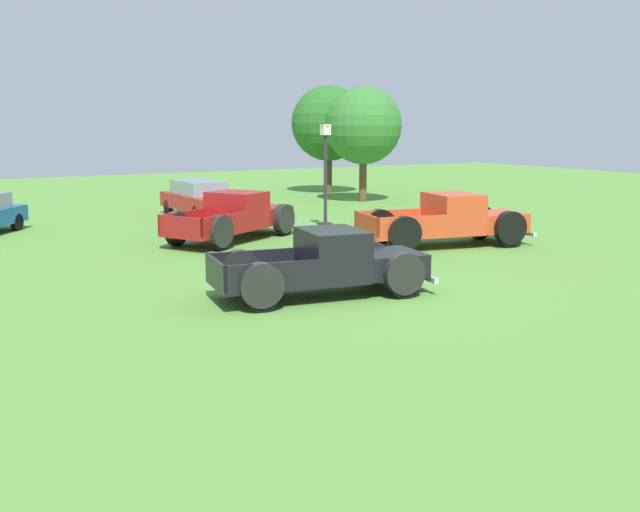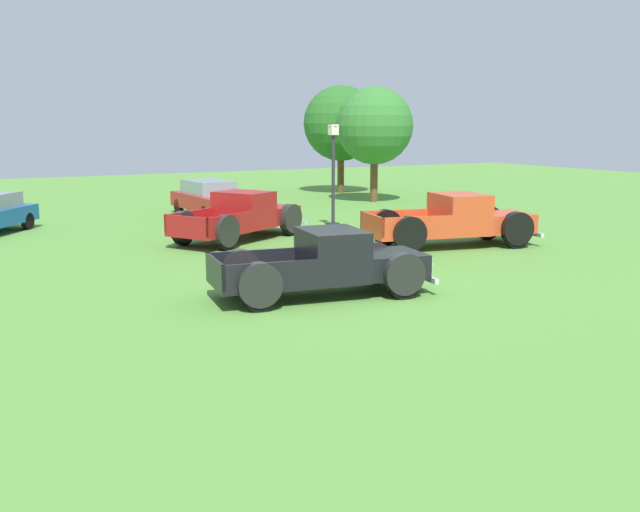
{
  "view_description": "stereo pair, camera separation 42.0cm",
  "coord_description": "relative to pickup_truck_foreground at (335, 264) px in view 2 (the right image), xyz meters",
  "views": [
    {
      "loc": [
        -8.51,
        -13.64,
        3.75
      ],
      "look_at": [
        -0.63,
        -0.08,
        0.9
      ],
      "focal_mm": 41.44,
      "sensor_mm": 36.0,
      "label": 1
    },
    {
      "loc": [
        -8.15,
        -13.85,
        3.75
      ],
      "look_at": [
        -0.63,
        -0.08,
        0.9
      ],
      "focal_mm": 41.44,
      "sensor_mm": 36.0,
      "label": 2
    }
  ],
  "objects": [
    {
      "name": "ground_plane",
      "position": [
        0.28,
        0.13,
        -0.7
      ],
      "size": [
        80.0,
        80.0,
        0.0
      ],
      "primitive_type": "plane",
      "color": "#548C38"
    },
    {
      "name": "oak_tree_center",
      "position": [
        11.29,
        15.98,
        2.88
      ],
      "size": [
        3.64,
        3.64,
        5.42
      ],
      "color": "brown",
      "rests_on": "ground_plane"
    },
    {
      "name": "oak_tree_west",
      "position": [
        12.22,
        20.73,
        2.99
      ],
      "size": [
        3.99,
        3.99,
        5.69
      ],
      "color": "brown",
      "rests_on": "ground_plane"
    },
    {
      "name": "sedan_distant_a",
      "position": [
        2.43,
        14.41,
        0.06
      ],
      "size": [
        1.95,
        4.41,
        1.45
      ],
      "color": "#B21E1E",
      "rests_on": "ground_plane"
    },
    {
      "name": "lamp_post_near",
      "position": [
        4.96,
        8.79,
        1.27
      ],
      "size": [
        0.36,
        0.36,
        3.75
      ],
      "color": "#2D2D33",
      "rests_on": "ground_plane"
    },
    {
      "name": "pickup_truck_foreground",
      "position": [
        0.0,
        0.0,
        0.0
      ],
      "size": [
        4.98,
        2.48,
        1.46
      ],
      "color": "black",
      "rests_on": "ground_plane"
    },
    {
      "name": "pickup_truck_behind_left",
      "position": [
        6.66,
        3.86,
        0.07
      ],
      "size": [
        5.53,
        2.93,
        1.61
      ],
      "color": "#D14723",
      "rests_on": "ground_plane"
    },
    {
      "name": "pickup_truck_behind_right",
      "position": [
        1.41,
        8.33,
        0.04
      ],
      "size": [
        5.3,
        4.04,
        1.55
      ],
      "color": "maroon",
      "rests_on": "ground_plane"
    }
  ]
}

